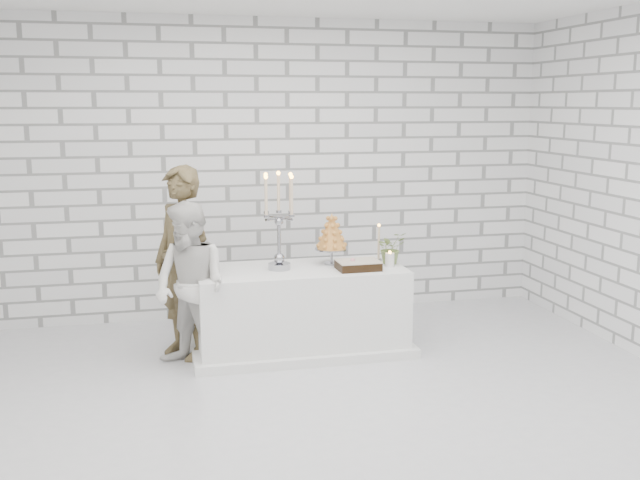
# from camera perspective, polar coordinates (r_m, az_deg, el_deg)

# --- Properties ---
(ground) EXTENTS (6.00, 5.00, 0.01)m
(ground) POSITION_cam_1_polar(r_m,az_deg,el_deg) (5.43, -0.65, -12.95)
(ground) COLOR silver
(ground) RESTS_ON ground
(wall_back) EXTENTS (6.00, 0.01, 3.00)m
(wall_back) POSITION_cam_1_polar(r_m,az_deg,el_deg) (7.46, -4.86, 5.44)
(wall_back) COLOR white
(wall_back) RESTS_ON ground
(wall_front) EXTENTS (6.00, 0.01, 3.00)m
(wall_front) POSITION_cam_1_polar(r_m,az_deg,el_deg) (2.67, 11.02, -4.08)
(wall_front) COLOR white
(wall_front) RESTS_ON ground
(cake_table) EXTENTS (1.80, 0.80, 0.75)m
(cake_table) POSITION_cam_1_polar(r_m,az_deg,el_deg) (6.49, -1.51, -5.43)
(cake_table) COLOR white
(cake_table) RESTS_ON ground
(groom) EXTENTS (0.69, 0.72, 1.66)m
(groom) POSITION_cam_1_polar(r_m,az_deg,el_deg) (6.35, -10.65, -1.75)
(groom) COLOR #504023
(groom) RESTS_ON ground
(bride) EXTENTS (0.85, 0.85, 1.39)m
(bride) POSITION_cam_1_polar(r_m,az_deg,el_deg) (6.05, -10.03, -3.63)
(bride) COLOR silver
(bride) RESTS_ON ground
(candelabra) EXTENTS (0.39, 0.39, 0.85)m
(candelabra) POSITION_cam_1_polar(r_m,az_deg,el_deg) (6.28, -3.22, 1.50)
(candelabra) COLOR #9798A1
(candelabra) RESTS_ON cake_table
(croquembouche) EXTENTS (0.31, 0.31, 0.46)m
(croquembouche) POSITION_cam_1_polar(r_m,az_deg,el_deg) (6.51, 0.91, 0.10)
(croquembouche) COLOR #B16A26
(croquembouche) RESTS_ON cake_table
(chocolate_cake) EXTENTS (0.37, 0.26, 0.08)m
(chocolate_cake) POSITION_cam_1_polar(r_m,az_deg,el_deg) (6.34, 2.99, -1.95)
(chocolate_cake) COLOR black
(chocolate_cake) RESTS_ON cake_table
(pillar_candle) EXTENTS (0.09, 0.09, 0.12)m
(pillar_candle) POSITION_cam_1_polar(r_m,az_deg,el_deg) (6.47, 5.44, -1.55)
(pillar_candle) COLOR white
(pillar_candle) RESTS_ON cake_table
(extra_taper) EXTENTS (0.07, 0.07, 0.32)m
(extra_taper) POSITION_cam_1_polar(r_m,az_deg,el_deg) (6.68, 4.59, -0.28)
(extra_taper) COLOR beige
(extra_taper) RESTS_ON cake_table
(flowers) EXTENTS (0.30, 0.28, 0.29)m
(flowers) POSITION_cam_1_polar(r_m,az_deg,el_deg) (6.58, 5.52, -0.61)
(flowers) COLOR #54712E
(flowers) RESTS_ON cake_table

